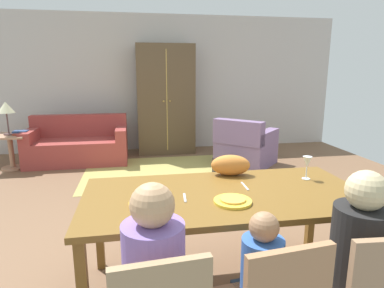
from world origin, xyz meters
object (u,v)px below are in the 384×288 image
at_px(armoire, 165,100).
at_px(armchair, 245,147).
at_px(book_lower, 21,134).
at_px(plate_near_man, 148,203).
at_px(person_woman, 352,272).
at_px(table_lamp, 6,109).
at_px(plate_near_child, 233,201).
at_px(wine_glass, 307,163).
at_px(couch, 79,145).
at_px(side_table, 11,147).
at_px(handbag, 223,166).
at_px(dining_table, 225,201).
at_px(book_upper, 20,132).
at_px(cat, 231,165).

bearing_deg(armoire, armchair, -43.04).
bearing_deg(book_lower, armoire, 17.45).
xyz_separation_m(plate_near_man, person_woman, (1.09, -0.55, -0.26)).
relative_size(table_lamp, book_lower, 2.45).
height_order(plate_near_child, book_lower, plate_near_child).
relative_size(person_woman, table_lamp, 2.05).
relative_size(person_woman, book_lower, 5.04).
xyz_separation_m(wine_glass, couch, (-2.34, 3.67, -0.59)).
xyz_separation_m(plate_near_man, table_lamp, (-2.12, 3.71, 0.24)).
bearing_deg(armoire, table_lamp, -164.52).
xyz_separation_m(armchair, side_table, (-3.90, 0.44, 0.06)).
height_order(armchair, table_lamp, table_lamp).
distance_m(person_woman, handbag, 3.39).
distance_m(dining_table, book_upper, 4.40).
distance_m(wine_glass, book_lower, 4.65).
distance_m(wine_glass, side_table, 4.83).
bearing_deg(armchair, wine_glass, -100.03).
bearing_deg(side_table, handbag, -14.86).
distance_m(plate_near_child, book_lower, 4.48).
height_order(side_table, table_lamp, table_lamp).
bearing_deg(book_upper, couch, 14.64).
height_order(wine_glass, armoire, armoire).
distance_m(plate_near_child, armoire, 4.51).
bearing_deg(side_table, couch, 14.02).
bearing_deg(person_woman, armchair, 79.74).
relative_size(wine_glass, side_table, 0.32).
height_order(couch, armoire, armoire).
height_order(side_table, book_lower, book_lower).
distance_m(cat, armoire, 3.95).
relative_size(couch, side_table, 2.93).
bearing_deg(side_table, book_upper, 10.78).
relative_size(armchair, side_table, 2.08).
distance_m(person_woman, couch, 5.02).
relative_size(armoire, side_table, 3.62).
xyz_separation_m(wine_glass, handbag, (0.01, 2.51, -0.76)).
xyz_separation_m(plate_near_child, person_woman, (0.55, -0.49, -0.26)).
xyz_separation_m(wine_glass, armchair, (0.53, 2.97, -0.57)).
height_order(person_woman, armoire, armoire).
bearing_deg(book_lower, dining_table, -55.20).
bearing_deg(armchair, table_lamp, 173.58).
distance_m(armoire, book_lower, 2.61).
relative_size(plate_near_child, person_woman, 0.23).
xyz_separation_m(book_upper, handbag, (3.22, -0.93, -0.49)).
bearing_deg(armchair, side_table, 173.58).
bearing_deg(couch, plate_near_man, -74.70).
bearing_deg(side_table, armchair, -6.42).
height_order(armoire, handbag, armoire).
relative_size(armchair, book_upper, 5.50).
bearing_deg(cat, couch, 128.51).
bearing_deg(plate_near_man, dining_table, 12.41).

